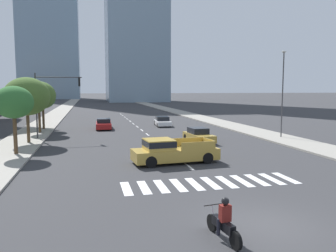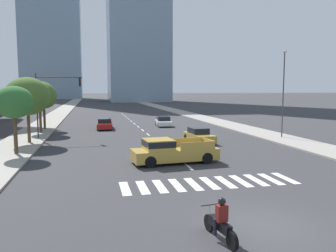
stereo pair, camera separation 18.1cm
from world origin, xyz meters
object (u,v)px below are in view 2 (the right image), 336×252
street_tree_nearest (14,103)px  motorcycle_lead (220,223)px  street_tree_fourth (44,98)px  pickup_truck (171,151)px  sedan_gold_0 (199,136)px  street_lamp_east (283,88)px  sedan_white_2 (163,122)px  street_tree_second (27,96)px  traffic_signal_far (53,94)px  sedan_red_1 (105,124)px  street_tree_third (39,96)px

street_tree_nearest → motorcycle_lead: bearing=-60.4°
street_tree_nearest → street_tree_fourth: (-0.00, 16.40, -0.09)m
pickup_truck → street_tree_nearest: size_ratio=1.17×
sedan_gold_0 → street_tree_fourth: street_tree_fourth is taller
street_tree_nearest → street_lamp_east: bearing=8.3°
sedan_white_2 → street_tree_nearest: (-15.15, -17.77, 3.42)m
pickup_truck → street_tree_second: 15.61m
traffic_signal_far → street_tree_fourth: size_ratio=1.27×
sedan_red_1 → traffic_signal_far: traffic_signal_far is taller
street_lamp_east → sedan_white_2: bearing=123.2°
motorcycle_lead → street_tree_second: bearing=15.4°
traffic_signal_far → street_tree_nearest: (-1.96, -8.24, -0.52)m
sedan_red_1 → street_tree_second: bearing=147.4°
sedan_gold_0 → street_tree_third: bearing=-127.1°
street_lamp_east → street_tree_second: 24.51m
pickup_truck → sedan_red_1: (-3.58, 21.12, -0.20)m
motorcycle_lead → street_tree_fourth: bearing=8.4°
sedan_white_2 → motorcycle_lead: bearing=-5.2°
street_lamp_east → sedan_red_1: bearing=144.2°
pickup_truck → sedan_white_2: (4.38, 22.89, -0.24)m
motorcycle_lead → sedan_gold_0: size_ratio=0.49×
pickup_truck → street_tree_third: size_ratio=1.04×
sedan_gold_0 → sedan_red_1: (-8.25, 12.92, -0.01)m
sedan_red_1 → motorcycle_lead: bearing=-173.6°
sedan_red_1 → street_tree_third: size_ratio=0.83×
street_lamp_east → street_tree_nearest: bearing=-171.7°
motorcycle_lead → sedan_white_2: bearing=-16.7°
pickup_truck → street_tree_fourth: 24.26m
pickup_truck → street_tree_third: (-10.77, 18.14, 3.46)m
street_tree_nearest → pickup_truck: bearing=-25.4°
street_tree_second → motorcycle_lead: bearing=-66.9°
sedan_gold_0 → street_tree_fourth: bearing=-135.1°
motorcycle_lead → sedan_white_2: motorcycle_lead is taller
sedan_red_1 → sedan_white_2: bearing=-75.4°
traffic_signal_far → street_lamp_east: 22.94m
pickup_truck → motorcycle_lead: bearing=79.7°
street_tree_nearest → street_tree_fourth: 16.40m
motorcycle_lead → sedan_white_2: 35.17m
sedan_gold_0 → traffic_signal_far: (-13.48, 5.16, 3.90)m
traffic_signal_far → street_tree_third: (-1.96, 4.78, -0.25)m
pickup_truck → street_lamp_east: 16.74m
traffic_signal_far → street_tree_third: size_ratio=1.12×
street_lamp_east → street_tree_third: size_ratio=1.51×
sedan_red_1 → street_tree_nearest: street_tree_nearest is taller
street_tree_second → sedan_gold_0: bearing=-9.4°
sedan_gold_0 → sedan_white_2: bearing=176.8°
sedan_gold_0 → street_tree_nearest: street_tree_nearest is taller
motorcycle_lead → sedan_gold_0: 20.87m
sedan_gold_0 → sedan_white_2: size_ratio=0.97×
street_tree_second → street_tree_third: street_tree_second is taller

